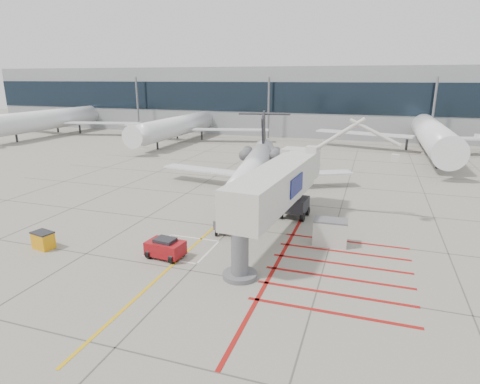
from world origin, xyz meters
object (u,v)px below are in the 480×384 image
(regional_jet, at_px, (249,160))
(pushback_tug, at_px, (165,247))
(spill_bin, at_px, (43,240))
(jet_bridge, at_px, (274,193))

(regional_jet, xyz_separation_m, pushback_tug, (-0.99, -16.07, -3.00))
(pushback_tug, xyz_separation_m, spill_bin, (-9.04, -1.44, -0.09))
(regional_jet, height_order, spill_bin, regional_jet)
(regional_jet, bearing_deg, pushback_tug, -102.69)
(regional_jet, height_order, pushback_tug, regional_jet)
(spill_bin, bearing_deg, jet_bridge, 35.51)
(spill_bin, bearing_deg, pushback_tug, 21.13)
(regional_jet, height_order, jet_bridge, regional_jet)
(jet_bridge, relative_size, spill_bin, 12.66)
(regional_jet, xyz_separation_m, jet_bridge, (5.25, -10.89, -0.04))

